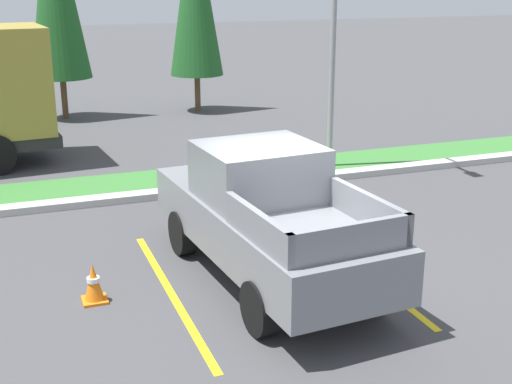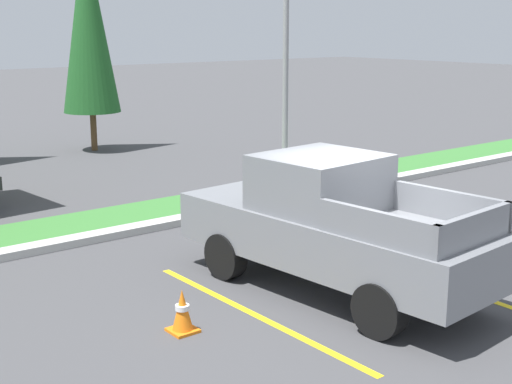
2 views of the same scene
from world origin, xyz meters
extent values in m
plane|color=#424244|center=(0.00, 0.00, 0.00)|extent=(120.00, 120.00, 0.00)
cube|color=yellow|center=(-1.92, 0.29, 0.00)|extent=(0.12, 4.80, 0.01)
cube|color=yellow|center=(1.18, 0.29, 0.00)|extent=(0.12, 4.80, 0.01)
cube|color=#B2B2AD|center=(0.00, 5.00, 0.07)|extent=(56.00, 0.40, 0.15)
cube|color=#387533|center=(0.00, 6.10, 0.03)|extent=(56.00, 1.80, 0.06)
cylinder|color=black|center=(-1.34, 1.76, 0.38)|extent=(0.34, 0.78, 0.76)
cylinder|color=black|center=(0.35, 1.90, 0.38)|extent=(0.34, 0.78, 0.76)
cylinder|color=black|center=(-1.09, -1.33, 0.38)|extent=(0.34, 0.78, 0.76)
cylinder|color=black|center=(0.60, -1.19, 0.38)|extent=(0.34, 0.78, 0.76)
cube|color=slate|center=(-0.37, 0.29, 0.88)|extent=(2.31, 5.34, 0.76)
cube|color=slate|center=(-0.40, 0.58, 1.68)|extent=(1.88, 1.74, 0.84)
cube|color=#2D3842|center=(-0.46, 1.40, 1.73)|extent=(1.62, 0.19, 0.63)
cube|color=slate|center=(-1.10, -1.23, 1.48)|extent=(0.25, 1.90, 0.44)
cube|color=slate|center=(0.59, -1.09, 1.48)|extent=(0.25, 1.90, 0.44)
cube|color=slate|center=(-0.18, -2.06, 1.48)|extent=(1.80, 0.25, 0.44)
cube|color=silver|center=(-0.58, 2.83, 0.64)|extent=(1.81, 0.31, 0.28)
cylinder|color=gray|center=(3.46, 5.90, 3.70)|extent=(0.14, 0.14, 7.40)
cylinder|color=brown|center=(-2.03, 14.62, 0.67)|extent=(0.20, 0.20, 1.35)
cylinder|color=brown|center=(2.48, 14.36, 0.63)|extent=(0.20, 0.20, 1.26)
cube|color=orange|center=(-3.04, 0.42, 0.02)|extent=(0.36, 0.36, 0.04)
cone|color=orange|center=(-3.04, 0.42, 0.32)|extent=(0.28, 0.28, 0.56)
cylinder|color=white|center=(-3.04, 0.42, 0.35)|extent=(0.19, 0.19, 0.07)
camera|label=1|loc=(-4.03, -9.08, 4.59)|focal=48.73mm
camera|label=2|loc=(-7.84, -7.23, 4.02)|focal=50.40mm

